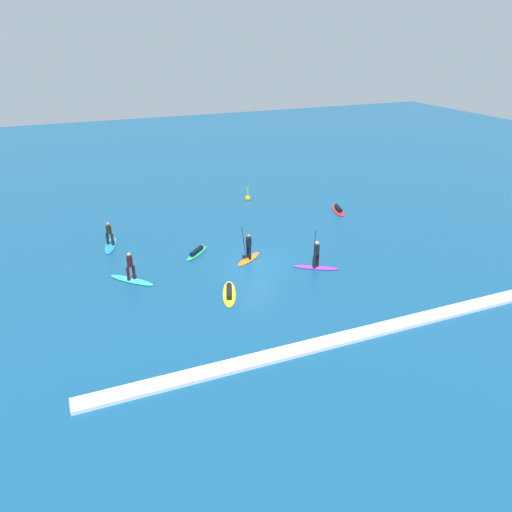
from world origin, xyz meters
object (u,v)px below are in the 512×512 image
object	(u,v)px
surfer_on_red_board	(338,209)
marker_buoy	(248,198)
surfer_on_orange_board	(249,252)
surfer_on_teal_board	(131,274)
surfer_on_yellow_board	(229,292)
surfer_on_green_board	(197,252)
surfer_on_blue_board	(110,240)
surfer_on_purple_board	(316,260)

from	to	relation	value
surfer_on_red_board	marker_buoy	size ratio (longest dim) A/B	2.38
surfer_on_orange_board	surfer_on_teal_board	world-z (taller)	surfer_on_orange_board
surfer_on_yellow_board	marker_buoy	size ratio (longest dim) A/B	2.57
surfer_on_yellow_board	marker_buoy	world-z (taller)	marker_buoy
surfer_on_green_board	surfer_on_blue_board	bearing A→B (deg)	99.25
surfer_on_green_board	surfer_on_blue_board	world-z (taller)	surfer_on_blue_board
surfer_on_blue_board	surfer_on_red_board	bearing A→B (deg)	-74.44
surfer_on_blue_board	surfer_on_red_board	xyz separation A→B (m)	(18.36, 0.22, -0.29)
surfer_on_green_board	surfer_on_blue_board	distance (m)	6.30
surfer_on_yellow_board	surfer_on_teal_board	distance (m)	6.14
surfer_on_yellow_board	surfer_on_red_board	xyz separation A→B (m)	(13.14, 9.98, 0.02)
surfer_on_purple_board	surfer_on_teal_board	size ratio (longest dim) A/B	1.01
surfer_on_red_board	surfer_on_teal_board	size ratio (longest dim) A/B	1.09
surfer_on_green_board	surfer_on_orange_board	size ratio (longest dim) A/B	0.97
surfer_on_green_board	surfer_on_teal_board	bearing A→B (deg)	160.71
surfer_on_red_board	surfer_on_purple_board	bearing A→B (deg)	158.34
surfer_on_blue_board	surfer_on_red_board	distance (m)	18.37
surfer_on_teal_board	surfer_on_yellow_board	bearing A→B (deg)	9.12
surfer_on_orange_board	surfer_on_purple_board	bearing A→B (deg)	103.73
surfer_on_blue_board	surfer_on_orange_board	bearing A→B (deg)	-111.14
marker_buoy	surfer_on_purple_board	bearing A→B (deg)	-94.58
surfer_on_purple_board	surfer_on_red_board	xyz separation A→B (m)	(6.95, 8.83, -0.41)
surfer_on_yellow_board	surfer_on_blue_board	world-z (taller)	surfer_on_blue_board
surfer_on_red_board	marker_buoy	world-z (taller)	marker_buoy
surfer_on_yellow_board	surfer_on_red_board	size ratio (longest dim) A/B	1.08
surfer_on_green_board	marker_buoy	bearing A→B (deg)	6.38
surfer_on_orange_board	surfer_on_blue_board	bearing A→B (deg)	-73.02
surfer_on_purple_board	surfer_on_green_board	distance (m)	8.02
marker_buoy	surfer_on_orange_board	bearing A→B (deg)	-111.46
surfer_on_orange_board	surfer_on_teal_board	xyz separation A→B (m)	(-7.58, -0.14, -0.09)
surfer_on_yellow_board	surfer_on_green_board	world-z (taller)	surfer_on_green_board
surfer_on_purple_board	surfer_on_green_board	bearing A→B (deg)	-6.28
surfer_on_teal_board	surfer_on_red_board	bearing A→B (deg)	66.42
surfer_on_green_board	surfer_on_blue_board	xyz separation A→B (m)	(-5.14, 3.63, 0.30)
surfer_on_yellow_board	surfer_on_green_board	bearing A→B (deg)	20.33
surfer_on_blue_board	surfer_on_teal_board	size ratio (longest dim) A/B	1.16
surfer_on_green_board	surfer_on_red_board	size ratio (longest dim) A/B	0.77
surfer_on_teal_board	surfer_on_purple_board	bearing A→B (deg)	33.88
surfer_on_purple_board	surfer_on_teal_board	distance (m)	11.32
surfer_on_teal_board	marker_buoy	bearing A→B (deg)	91.56
surfer_on_green_board	surfer_on_orange_board	distance (m)	3.61
surfer_on_purple_board	surfer_on_blue_board	world-z (taller)	surfer_on_purple_board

